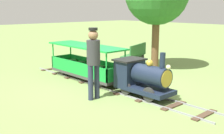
% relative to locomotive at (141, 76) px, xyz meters
% --- Properties ---
extents(ground_plane, '(60.00, 60.00, 0.00)m').
position_rel_locomotive_xyz_m(ground_plane, '(0.00, -1.17, -0.48)').
color(ground_plane, '#75934C').
extents(track, '(0.75, 6.40, 0.04)m').
position_rel_locomotive_xyz_m(track, '(0.00, -1.21, -0.47)').
color(track, gray).
rests_on(track, ground_plane).
extents(locomotive, '(0.71, 1.45, 1.07)m').
position_rel_locomotive_xyz_m(locomotive, '(0.00, 0.00, 0.00)').
color(locomotive, '#192338').
rests_on(locomotive, ground_plane).
extents(passenger_car, '(0.81, 2.70, 0.97)m').
position_rel_locomotive_xyz_m(passenger_car, '(0.00, -2.11, -0.06)').
color(passenger_car, '#3F3F3F').
rests_on(passenger_car, ground_plane).
extents(conductor_person, '(0.30, 0.30, 1.62)m').
position_rel_locomotive_xyz_m(conductor_person, '(0.93, -0.59, 0.47)').
color(conductor_person, '#282D47').
rests_on(conductor_person, ground_plane).
extents(park_bench, '(1.36, 0.80, 0.82)m').
position_rel_locomotive_xyz_m(park_bench, '(-2.35, -2.39, -0.07)').
color(park_bench, '#2D6B33').
rests_on(park_bench, ground_plane).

